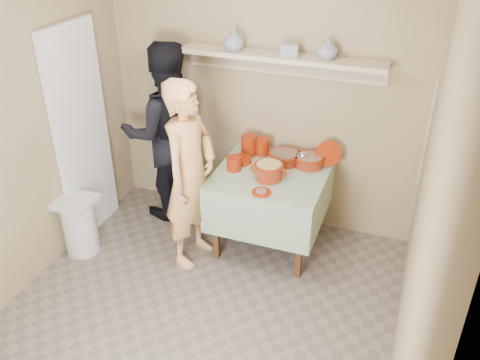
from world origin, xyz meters
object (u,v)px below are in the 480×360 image
at_px(person_helper, 167,133).
at_px(serving_table, 271,184).
at_px(cazuela_rice, 269,170).
at_px(person_cook, 190,175).
at_px(trash_bin, 80,225).

height_order(person_helper, serving_table, person_helper).
xyz_separation_m(serving_table, cazuela_rice, (0.01, -0.11, 0.20)).
relative_size(person_cook, person_helper, 0.95).
distance_m(person_cook, trash_bin, 1.19).
relative_size(person_cook, trash_bin, 3.01).
distance_m(person_helper, cazuela_rice, 1.16).
relative_size(serving_table, trash_bin, 1.74).
bearing_deg(trash_bin, cazuela_rice, 20.82).
bearing_deg(cazuela_rice, person_cook, -151.96).
relative_size(person_cook, cazuela_rice, 5.11).
xyz_separation_m(cazuela_rice, trash_bin, (-1.60, -0.61, -0.56)).
xyz_separation_m(serving_table, trash_bin, (-1.59, -0.72, -0.36)).
distance_m(person_cook, serving_table, 0.75).
height_order(person_helper, trash_bin, person_helper).
relative_size(cazuela_rice, trash_bin, 0.59).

